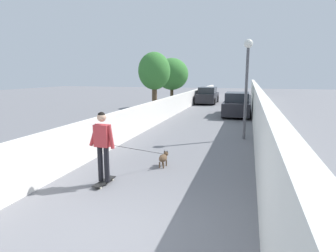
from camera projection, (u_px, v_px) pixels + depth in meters
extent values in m
plane|color=slate|center=(211.00, 118.00, 17.97)|extent=(80.00, 80.00, 0.00)
cube|color=silver|center=(162.00, 110.00, 16.68)|extent=(48.00, 0.30, 1.28)
cube|color=silver|center=(256.00, 106.00, 15.17)|extent=(48.00, 0.30, 2.03)
cylinder|color=brown|center=(155.00, 99.00, 17.75)|extent=(0.32, 0.32, 2.33)
ellipsoid|color=#387A33|center=(154.00, 71.00, 17.43)|extent=(1.99, 1.99, 2.32)
cylinder|color=#473523|center=(172.00, 96.00, 23.59)|extent=(0.27, 0.27, 1.94)
ellipsoid|color=#387A33|center=(172.00, 74.00, 23.27)|extent=(2.72, 2.72, 2.61)
cylinder|color=#4C4C51|center=(246.00, 94.00, 11.69)|extent=(0.12, 0.12, 3.79)
sphere|color=silver|center=(248.00, 44.00, 11.32)|extent=(0.36, 0.36, 0.36)
cube|color=black|center=(104.00, 181.00, 7.06)|extent=(0.81, 0.26, 0.02)
cylinder|color=beige|center=(108.00, 179.00, 7.35)|extent=(0.06, 0.03, 0.06)
cylinder|color=beige|center=(113.00, 179.00, 7.30)|extent=(0.06, 0.03, 0.06)
cylinder|color=beige|center=(96.00, 187.00, 6.83)|extent=(0.06, 0.03, 0.06)
cylinder|color=beige|center=(100.00, 188.00, 6.78)|extent=(0.06, 0.03, 0.06)
cylinder|color=black|center=(100.00, 164.00, 7.00)|extent=(0.14, 0.14, 0.89)
cylinder|color=black|center=(107.00, 164.00, 6.94)|extent=(0.14, 0.14, 0.89)
cube|color=#B23338|center=(102.00, 136.00, 6.84)|extent=(0.25, 0.39, 0.55)
cylinder|color=#B23338|center=(94.00, 135.00, 6.93)|extent=(0.11, 0.29, 0.58)
cylinder|color=#B23338|center=(111.00, 137.00, 6.77)|extent=(0.10, 0.18, 0.59)
sphere|color=tan|center=(102.00, 117.00, 6.76)|extent=(0.22, 0.22, 0.22)
sphere|color=black|center=(101.00, 116.00, 6.76)|extent=(0.19, 0.19, 0.19)
ellipsoid|color=brown|center=(163.00, 158.00, 8.35)|extent=(0.39, 0.25, 0.22)
sphere|color=brown|center=(166.00, 154.00, 8.57)|extent=(0.15, 0.15, 0.15)
cone|color=black|center=(165.00, 151.00, 8.57)|extent=(0.05, 0.05, 0.06)
cone|color=black|center=(167.00, 151.00, 8.54)|extent=(0.05, 0.05, 0.06)
cylinder|color=brown|center=(163.00, 163.00, 8.51)|extent=(0.04, 0.04, 0.18)
cylinder|color=brown|center=(166.00, 163.00, 8.47)|extent=(0.04, 0.04, 0.18)
cylinder|color=brown|center=(160.00, 165.00, 8.29)|extent=(0.04, 0.04, 0.18)
cylinder|color=brown|center=(163.00, 165.00, 8.25)|extent=(0.04, 0.04, 0.18)
cylinder|color=brown|center=(160.00, 158.00, 8.11)|extent=(0.14, 0.04, 0.13)
cylinder|color=black|center=(136.00, 149.00, 7.60)|extent=(1.71, 1.04, 0.66)
cube|color=black|center=(237.00, 107.00, 18.81)|extent=(4.25, 1.70, 0.80)
cube|color=#262B33|center=(237.00, 97.00, 18.69)|extent=(2.21, 1.50, 0.60)
cylinder|color=black|center=(226.00, 108.00, 20.31)|extent=(0.64, 0.22, 0.64)
cylinder|color=black|center=(249.00, 109.00, 19.89)|extent=(0.64, 0.22, 0.64)
cylinder|color=black|center=(223.00, 113.00, 17.82)|extent=(0.64, 0.22, 0.64)
cylinder|color=black|center=(249.00, 114.00, 17.39)|extent=(0.64, 0.22, 0.64)
cube|color=black|center=(208.00, 97.00, 26.78)|extent=(4.33, 1.70, 0.80)
cube|color=#262B33|center=(208.00, 90.00, 26.66)|extent=(2.25, 1.50, 0.60)
cylinder|color=black|center=(202.00, 99.00, 28.31)|extent=(0.64, 0.22, 0.64)
cylinder|color=black|center=(217.00, 99.00, 27.88)|extent=(0.64, 0.22, 0.64)
cylinder|color=black|center=(197.00, 101.00, 25.77)|extent=(0.64, 0.22, 0.64)
cylinder|color=black|center=(214.00, 101.00, 25.34)|extent=(0.64, 0.22, 0.64)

